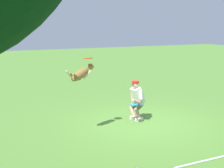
{
  "coord_description": "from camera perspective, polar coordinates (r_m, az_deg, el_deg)",
  "views": [
    {
      "loc": [
        5.02,
        8.06,
        3.07
      ],
      "look_at": [
        0.97,
        -0.33,
        1.29
      ],
      "focal_mm": 50.5,
      "sensor_mm": 36.0,
      "label": 1
    }
  ],
  "objects": [
    {
      "name": "ground_plane",
      "position": [
        9.98,
        5.89,
        -7.18
      ],
      "size": [
        60.0,
        60.0,
        0.0
      ],
      "primitive_type": "plane",
      "color": "#528433"
    },
    {
      "name": "frisbee_held",
      "position": [
        9.84,
        3.92,
        -3.71
      ],
      "size": [
        0.35,
        0.35,
        0.04
      ],
      "primitive_type": "cylinder",
      "rotation": [
        -0.04,
        0.03,
        5.44
      ],
      "color": "#258BE5",
      "rests_on": "person"
    },
    {
      "name": "dog",
      "position": [
        8.89,
        -5.55,
        1.9
      ],
      "size": [
        1.02,
        0.53,
        0.52
      ],
      "rotation": [
        0.0,
        0.0,
        3.56
      ],
      "color": "olive"
    },
    {
      "name": "person",
      "position": [
        10.18,
        4.49,
        -2.71
      ],
      "size": [
        0.56,
        0.65,
        1.29
      ],
      "rotation": [
        0.0,
        0.0,
        0.12
      ],
      "color": "silver",
      "rests_on": "ground_plane"
    },
    {
      "name": "frisbee_flying",
      "position": [
        9.02,
        -4.36,
        4.66
      ],
      "size": [
        0.37,
        0.37,
        0.07
      ],
      "primitive_type": "cylinder",
      "rotation": [
        -0.15,
        -0.04,
        2.61
      ],
      "color": "#F4451C"
    }
  ]
}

